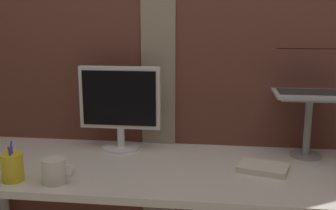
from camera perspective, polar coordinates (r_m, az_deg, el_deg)
brick_wall_back at (r=2.05m, az=4.42°, el=8.86°), size 3.03×0.16×2.51m
desk at (r=1.81m, az=-0.41°, el=-10.69°), size 1.96×0.66×0.74m
monitor at (r=1.96m, az=-6.71°, el=0.34°), size 0.39×0.18×0.40m
laptop_stand at (r=1.96m, az=18.98°, el=-1.50°), size 0.28×0.22×0.29m
laptop at (r=1.99m, az=18.92°, el=3.15°), size 0.32×0.28×0.22m
pen_cup at (r=1.73m, az=-20.87°, el=-8.10°), size 0.09×0.09×0.17m
coffee_mug at (r=1.66m, az=-15.52°, el=-8.85°), size 0.13×0.09×0.10m
paper_clutter_stack at (r=1.78m, az=13.11°, el=-8.54°), size 0.23×0.19×0.03m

